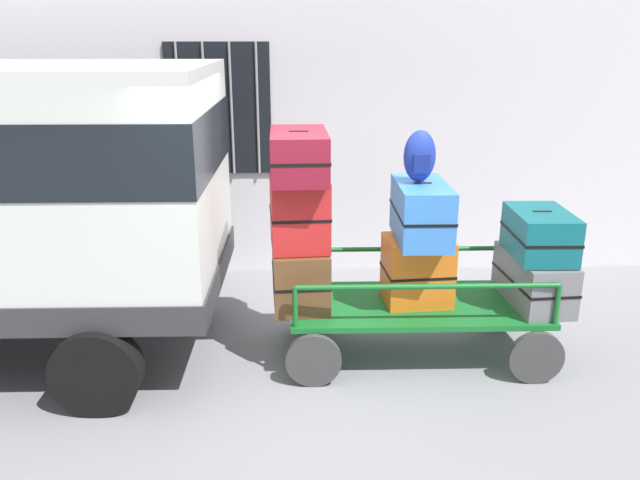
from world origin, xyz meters
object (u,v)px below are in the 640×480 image
at_px(suitcase_midleft_middle, 421,212).
at_px(suitcase_center_bottom, 534,279).
at_px(luggage_cart, 416,313).
at_px(suitcase_left_top, 299,155).
at_px(backpack, 420,157).
at_px(suitcase_midleft_bottom, 417,270).
at_px(suitcase_left_middle, 299,213).
at_px(suitcase_center_middle, 540,234).
at_px(suitcase_left_bottom, 300,275).

xyz_separation_m(suitcase_midleft_middle, suitcase_center_bottom, (1.05, 0.02, -0.64)).
height_order(luggage_cart, suitcase_left_top, suitcase_left_top).
relative_size(luggage_cart, suitcase_midleft_middle, 2.75).
distance_m(suitcase_center_bottom, backpack, 1.55).
relative_size(suitcase_midleft_bottom, suitcase_center_bottom, 0.67).
xyz_separation_m(suitcase_left_top, backpack, (1.02, 0.03, -0.02)).
xyz_separation_m(suitcase_left_middle, suitcase_center_bottom, (2.10, -0.01, -0.62)).
height_order(suitcase_left_middle, suitcase_center_middle, suitcase_left_middle).
height_order(suitcase_left_top, suitcase_midleft_bottom, suitcase_left_top).
xyz_separation_m(luggage_cart, suitcase_center_middle, (1.05, -0.03, 0.76)).
bearing_deg(suitcase_left_bottom, suitcase_center_bottom, -1.19).
bearing_deg(suitcase_center_bottom, suitcase_left_middle, 179.68).
distance_m(suitcase_midleft_middle, backpack, 0.48).
bearing_deg(suitcase_midleft_bottom, suitcase_center_bottom, -2.11).
bearing_deg(suitcase_midleft_middle, backpack, 141.84).
distance_m(suitcase_left_top, backpack, 1.02).
distance_m(suitcase_left_bottom, suitcase_center_bottom, 2.10).
distance_m(luggage_cart, suitcase_center_middle, 1.30).
bearing_deg(suitcase_midleft_bottom, suitcase_center_middle, -3.22).
distance_m(suitcase_midleft_middle, suitcase_center_bottom, 1.23).
relative_size(suitcase_left_middle, suitcase_center_bottom, 0.66).
height_order(suitcase_center_bottom, suitcase_center_middle, suitcase_center_middle).
bearing_deg(suitcase_center_bottom, suitcase_midleft_middle, -179.13).
bearing_deg(suitcase_left_top, suitcase_center_middle, 0.08).
bearing_deg(suitcase_left_middle, suitcase_midleft_bottom, 1.47).
distance_m(luggage_cart, suitcase_midleft_middle, 0.97).
distance_m(suitcase_midleft_bottom, suitcase_midleft_middle, 0.56).
xyz_separation_m(suitcase_midleft_bottom, suitcase_midleft_middle, (-0.00, -0.05, 0.56)).
bearing_deg(suitcase_left_top, suitcase_center_bottom, 0.63).
bearing_deg(suitcase_midleft_bottom, suitcase_left_top, -176.63).
height_order(suitcase_midleft_bottom, suitcase_center_bottom, suitcase_midleft_bottom).
relative_size(suitcase_midleft_middle, suitcase_center_bottom, 0.92).
xyz_separation_m(suitcase_left_top, suitcase_center_bottom, (2.10, 0.02, -1.13)).
height_order(luggage_cart, suitcase_midleft_bottom, suitcase_midleft_bottom).
height_order(suitcase_left_bottom, suitcase_left_middle, suitcase_left_middle).
distance_m(suitcase_left_top, suitcase_center_middle, 2.21).
xyz_separation_m(luggage_cart, suitcase_center_bottom, (1.05, -0.01, 0.33)).
height_order(suitcase_midleft_middle, suitcase_center_bottom, suitcase_midleft_middle).
relative_size(suitcase_left_bottom, suitcase_midleft_bottom, 1.28).
bearing_deg(suitcase_left_bottom, suitcase_left_top, -90.00).
relative_size(suitcase_center_bottom, suitcase_center_middle, 1.23).
relative_size(luggage_cart, suitcase_left_top, 2.69).
xyz_separation_m(suitcase_left_middle, suitcase_center_middle, (2.10, -0.03, -0.19)).
relative_size(suitcase_left_top, suitcase_center_middle, 1.16).
height_order(suitcase_left_bottom, suitcase_midleft_middle, suitcase_midleft_middle).
bearing_deg(suitcase_midleft_middle, suitcase_left_bottom, 176.76).
distance_m(suitcase_midleft_bottom, suitcase_center_bottom, 1.05).
bearing_deg(luggage_cart, suitcase_left_middle, -179.90).
bearing_deg(suitcase_center_middle, luggage_cart, 178.15).
height_order(suitcase_left_middle, backpack, backpack).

